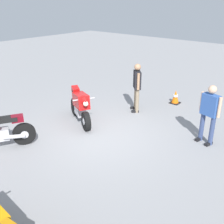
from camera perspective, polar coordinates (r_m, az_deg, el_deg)
ground_plane at (r=8.37m, az=-2.73°, el=-4.78°), size 40.00×40.00×0.00m
motorcycle_red_sportbike at (r=9.03m, az=-6.63°, el=1.40°), size 1.12×1.80×1.14m
person_in_black_shirt at (r=9.80m, az=5.24°, el=5.80°), size 0.57×0.55×1.76m
person_in_blue_shirt at (r=7.99m, az=19.71°, el=0.26°), size 0.41×0.66×1.72m
traffic_cone at (r=11.01m, az=13.14°, el=3.08°), size 0.36×0.36×0.53m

